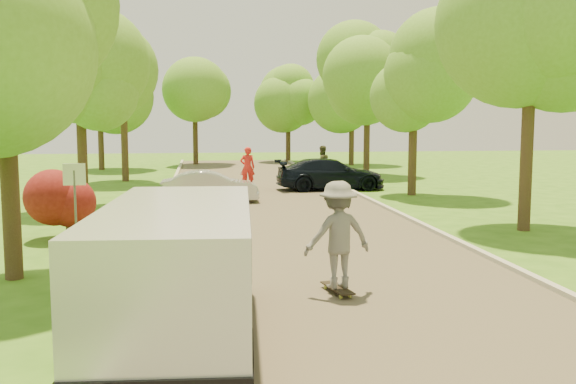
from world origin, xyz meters
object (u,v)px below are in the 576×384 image
longboard (337,288)px  person_striped (247,167)px  silver_sedan (210,187)px  dark_sedan (330,174)px  skateboarder (338,235)px  minivan (178,269)px  person_olive (322,164)px  street_sign (75,188)px

longboard → person_striped: bearing=-100.5°
silver_sedan → person_striped: person_striped is taller
dark_sedan → skateboarder: (-3.43, -17.50, 0.41)m
minivan → longboard: bearing=39.7°
silver_sedan → person_striped: bearing=-18.2°
person_striped → minivan: bearing=82.4°
skateboarder → person_olive: skateboarder is taller
street_sign → person_olive: size_ratio=1.15×
minivan → person_olive: minivan is taller
silver_sedan → dark_sedan: 6.79m
minivan → silver_sedan: bearing=91.2°
minivan → longboard: (2.87, 2.09, -0.96)m
silver_sedan → street_sign: bearing=158.7°
person_olive → skateboarder: bearing=60.7°
street_sign → longboard: bearing=-41.7°
skateboarder → person_striped: skateboarder is taller
skateboarder → street_sign: bearing=-53.0°
silver_sedan → skateboarder: size_ratio=1.89×
dark_sedan → person_olive: person_olive is taller
street_sign → minivan: 7.69m
minivan → person_striped: bearing=86.8°
dark_sedan → skateboarder: 17.84m
skateboarder → dark_sedan: bearing=-112.4°
street_sign → silver_sedan: 9.35m
silver_sedan → person_olive: size_ratio=2.01×
street_sign → skateboarder: bearing=-41.7°
skateboarder → minivan: bearing=24.7°
minivan → dark_sedan: minivan is taller
street_sign → person_striped: size_ratio=1.12×
dark_sedan → person_striped: (-3.73, 1.59, 0.25)m
minivan → skateboarder: 3.55m
silver_sedan → longboard: (2.17, -13.66, -0.51)m
skateboarder → person_striped: bearing=-100.5°
street_sign → skateboarder: street_sign is taller
street_sign → minivan: street_sign is taller
street_sign → minivan: bearing=-68.6°
minivan → dark_sedan: 20.58m
minivan → silver_sedan: 15.78m
skateboarder → silver_sedan: bearing=-92.3°
dark_sedan → minivan: bearing=160.4°
person_olive → dark_sedan: bearing=65.8°
dark_sedan → skateboarder: skateboarder is taller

